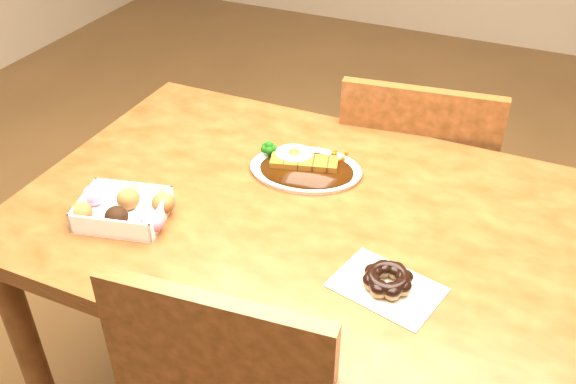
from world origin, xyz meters
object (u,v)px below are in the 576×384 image
at_px(katsu_curry_plate, 304,166).
at_px(donut_box, 123,209).
at_px(chair_far, 413,193).
at_px(table, 306,246).
at_px(pon_de_ring, 388,280).

height_order(katsu_curry_plate, donut_box, same).
distance_m(chair_far, donut_box, 0.89).
height_order(chair_far, donut_box, chair_far).
xyz_separation_m(table, pon_de_ring, (0.22, -0.16, 0.12)).
height_order(donut_box, pon_de_ring, donut_box).
bearing_deg(katsu_curry_plate, pon_de_ring, -45.49).
distance_m(table, chair_far, 0.57).
relative_size(table, katsu_curry_plate, 4.27).
bearing_deg(pon_de_ring, donut_box, -177.48).
bearing_deg(table, pon_de_ring, -35.22).
distance_m(donut_box, pon_de_ring, 0.55).
bearing_deg(chair_far, donut_box, 50.60).
height_order(chair_far, katsu_curry_plate, chair_far).
bearing_deg(table, donut_box, -151.50).
height_order(table, pon_de_ring, pon_de_ring).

